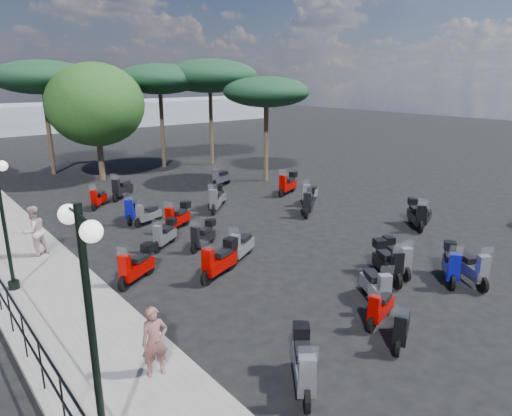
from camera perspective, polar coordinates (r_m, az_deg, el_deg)
ground at (r=16.50m, az=-1.03°, el=-5.79°), size 120.00×120.00×0.00m
sidewalk at (r=16.52m, az=-26.20°, el=-7.25°), size 3.00×30.00×0.15m
lamp_post_0 at (r=7.40m, az=-19.93°, el=-13.56°), size 0.35×1.29×4.36m
lamp_post_1 at (r=14.65m, az=-29.10°, el=-0.79°), size 0.50×1.14×3.97m
woman at (r=10.02m, az=-12.56°, el=-15.95°), size 0.62×0.47×1.53m
pedestrian_far at (r=17.46m, az=-26.02°, el=-2.62°), size 1.04×0.93×1.77m
scooter_1 at (r=9.82m, az=5.98°, el=-18.97°), size 1.28×1.50×1.44m
scooter_2 at (r=14.64m, az=-14.68°, el=-7.06°), size 1.60×1.05×1.41m
scooter_3 at (r=17.00m, az=-6.65°, el=-3.51°), size 1.46×0.88×1.25m
scooter_4 at (r=20.10m, az=-13.38°, el=-0.86°), size 1.50×0.70×1.23m
scooter_5 at (r=20.67m, az=-15.22°, el=-0.30°), size 1.17×1.55×1.45m
scooter_6 at (r=11.71m, az=17.69°, el=-14.08°), size 1.42×0.88×1.24m
scooter_7 at (r=13.31m, az=14.76°, el=-9.65°), size 1.06×1.61×1.44m
scooter_8 at (r=14.53m, az=-4.62°, el=-6.64°), size 1.76×0.91×1.47m
scooter_9 at (r=17.31m, az=-11.33°, el=-3.33°), size 1.41×1.04×1.28m
scooter_10 at (r=19.18m, az=-9.75°, el=-1.18°), size 1.60×0.98×1.38m
scooter_11 at (r=23.30m, az=-19.11°, el=1.06°), size 1.15×1.24×1.27m
scooter_12 at (r=15.48m, az=23.19°, el=-6.57°), size 1.55×1.19×1.42m
scooter_13 at (r=12.43m, az=15.23°, el=-12.05°), size 1.49×0.64×1.21m
scooter_14 at (r=14.92m, az=16.13°, el=-6.63°), size 1.08×1.67×1.46m
scooter_15 at (r=15.83m, az=-1.86°, el=-4.91°), size 1.57×0.98×1.38m
scooter_16 at (r=22.18m, az=-4.96°, el=1.17°), size 1.46×0.88×1.27m
scooter_17 at (r=24.59m, az=-16.41°, el=2.25°), size 1.56×1.22×1.48m
scooter_19 at (r=15.55m, az=25.32°, el=-6.87°), size 1.06×1.60×1.44m
scooter_20 at (r=15.49m, az=17.18°, el=-6.00°), size 0.99×1.58×1.37m
scooter_21 at (r=21.57m, az=-4.99°, el=1.07°), size 1.44×1.45×1.48m
scooter_22 at (r=26.46m, az=-4.43°, el=3.74°), size 1.64×0.84×1.37m
scooter_24 at (r=20.27m, az=19.38°, el=-0.84°), size 1.37×1.48×1.46m
scooter_25 at (r=20.57m, az=20.40°, el=-1.10°), size 1.43×0.72×1.19m
scooter_26 at (r=21.12m, az=6.63°, el=0.70°), size 1.59×1.30×1.49m
scooter_27 at (r=22.91m, az=6.72°, el=1.70°), size 1.61×0.90×1.37m
scooter_28 at (r=24.59m, az=4.00°, el=2.98°), size 1.77×0.92×1.48m
broadleaf_tree at (r=29.09m, az=-19.40°, el=12.08°), size 5.71×5.71×6.95m
pine_0 at (r=32.18m, az=-11.97°, el=15.48°), size 5.75×5.75×6.96m
pine_1 at (r=32.72m, az=-5.79°, el=16.10°), size 6.53×6.53×7.30m
pine_2 at (r=32.00m, az=-25.18°, el=14.56°), size 5.93×5.93×7.12m
pine_3 at (r=27.24m, az=1.31°, el=14.27°), size 5.04×5.04×6.15m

